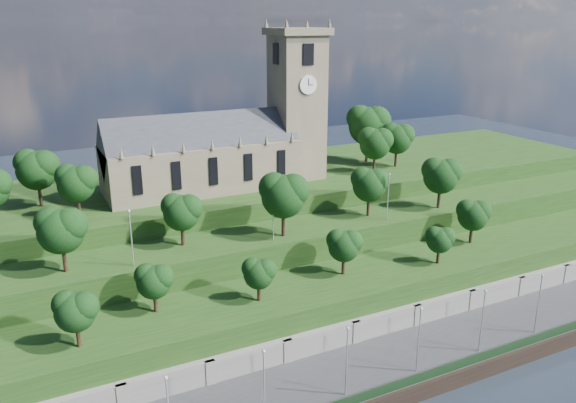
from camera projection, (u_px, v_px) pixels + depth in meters
promenade at (344, 380)px, 67.58m from camera, size 160.00×12.00×2.00m
fence at (370, 395)px, 62.48m from camera, size 160.00×0.10×1.20m
retaining_wall at (320, 345)px, 72.22m from camera, size 160.00×2.10×5.00m
embankment_lower at (298, 314)px, 76.90m from camera, size 160.00×12.00×8.00m
embankment_upper at (265, 270)px, 85.67m from camera, size 160.00×10.00×12.00m
hilltop at (219, 219)px, 103.14m from camera, size 160.00×32.00×15.00m
church at (228, 143)px, 95.43m from camera, size 38.60×12.35×27.60m
trees_lower at (316, 253)px, 75.72m from camera, size 65.86×8.66×7.25m
trees_upper at (286, 195)px, 82.41m from camera, size 65.82×8.76×9.59m
trees_hilltop at (266, 145)px, 98.45m from camera, size 76.84×16.49×11.46m
lamp_posts_promenade at (347, 357)px, 61.93m from camera, size 60.36×0.36×8.66m
lamp_posts_upper at (273, 211)px, 79.91m from camera, size 40.36×0.36×7.66m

